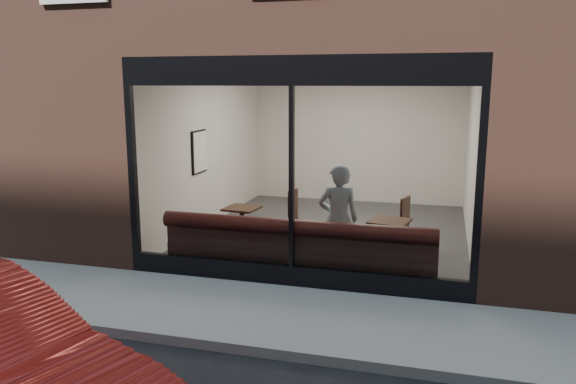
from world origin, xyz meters
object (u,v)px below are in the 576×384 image
(cafe_chair_right, at_px, (393,236))
(cafe_table_right, at_px, (389,221))
(person, at_px, (338,220))
(banquette, at_px, (299,262))
(cafe_chair_left, at_px, (283,227))
(cafe_table_left, at_px, (242,208))

(cafe_chair_right, bearing_deg, cafe_table_right, 106.26)
(person, bearing_deg, cafe_chair_right, -133.60)
(banquette, height_order, cafe_chair_left, banquette)
(banquette, relative_size, person, 2.40)
(cafe_table_left, relative_size, cafe_table_right, 0.93)
(cafe_table_right, bearing_deg, cafe_chair_right, 90.44)
(person, bearing_deg, banquette, 13.82)
(cafe_chair_left, bearing_deg, person, 138.41)
(cafe_table_left, height_order, cafe_chair_right, cafe_table_left)
(cafe_table_left, height_order, cafe_table_right, cafe_table_right)
(person, distance_m, cafe_chair_right, 1.70)
(person, relative_size, cafe_chair_left, 4.45)
(cafe_chair_left, bearing_deg, cafe_table_left, 66.41)
(cafe_chair_right, bearing_deg, person, 79.41)
(cafe_chair_left, height_order, cafe_chair_right, same)
(banquette, height_order, person, person)
(cafe_chair_left, distance_m, cafe_chair_right, 2.00)
(banquette, relative_size, cafe_table_right, 6.92)
(banquette, xyz_separation_m, cafe_table_right, (1.24, 0.79, 0.52))
(banquette, relative_size, cafe_chair_right, 10.26)
(cafe_table_right, xyz_separation_m, cafe_chair_right, (-0.01, 0.96, -0.50))
(banquette, height_order, cafe_table_right, cafe_table_right)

